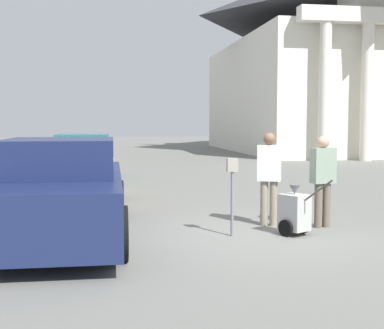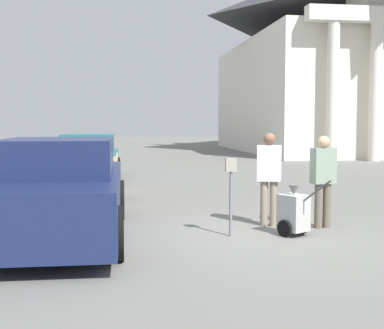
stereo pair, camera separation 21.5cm
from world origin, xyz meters
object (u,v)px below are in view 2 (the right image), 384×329
equipment_cart (293,212)px  parking_meter (231,182)px  parked_car_teal (89,159)px  parked_car_tan (75,179)px  parked_car_navy (61,192)px  church (327,56)px  person_supervisor (323,176)px  person_worker (269,173)px  parked_car_cream (83,167)px

equipment_cart → parking_meter: bearing=146.1°
parked_car_teal → parked_car_tan: bearing=-89.2°
parking_meter → equipment_cart: 1.17m
parked_car_tan → parking_meter: parked_car_tan is taller
parked_car_tan → parking_meter: 4.13m
parking_meter → parked_car_tan: bearing=131.9°
parked_car_navy → parking_meter: bearing=-3.8°
parking_meter → church: (11.45, 24.32, 5.18)m
parked_car_navy → person_supervisor: (4.52, 0.24, 0.17)m
parked_car_tan → person_worker: 4.30m
parked_car_tan → person_supervisor: size_ratio=3.24×
parked_car_tan → parked_car_teal: bearing=90.8°
parking_meter → person_worker: (0.87, 0.77, 0.06)m
parked_car_navy → parked_car_cream: bearing=90.8°
parked_car_teal → person_supervisor: size_ratio=2.96×
person_worker → person_supervisor: (0.90, -0.30, -0.03)m
parked_car_tan → parked_car_navy: bearing=-89.2°
parked_car_navy → person_worker: size_ratio=3.02×
parked_car_navy → person_supervisor: person_supervisor is taller
person_worker → equipment_cart: person_worker is taller
parking_meter → person_worker: person_worker is taller
parked_car_teal → person_supervisor: bearing=-60.8°
equipment_cart → church: size_ratio=0.04×
parked_car_navy → parked_car_tan: bearing=90.8°
parked_car_tan → parked_car_cream: bearing=90.8°
parked_car_cream → parked_car_teal: size_ratio=1.04×
parked_car_navy → parked_car_teal: parked_car_navy is taller
parked_car_navy → equipment_cart: size_ratio=5.11×
person_worker → equipment_cart: bearing=122.8°
parked_car_tan → equipment_cart: 4.94m
parked_car_teal → person_worker: 8.86m
parked_car_tan → parked_car_teal: 5.78m
parked_car_tan → parking_meter: (2.75, -3.06, 0.23)m
parked_car_cream → church: 23.82m
person_worker → parked_car_cream: bearing=-34.0°
person_supervisor → person_worker: bearing=-28.3°
person_worker → equipment_cart: size_ratio=1.69×
parked_car_cream → church: size_ratio=0.21×
parked_car_tan → parked_car_teal: parked_car_teal is taller
parked_car_cream → parked_car_teal: (-0.00, 2.86, 0.01)m
parked_car_cream → parked_car_teal: 2.86m
parked_car_navy → parking_meter: (2.75, -0.23, 0.15)m
parked_car_cream → person_worker: size_ratio=2.99×
parked_car_cream → parking_meter: bearing=-64.5°
parking_meter → person_worker: size_ratio=0.76×
parking_meter → person_worker: bearing=41.4°
equipment_cart → church: church is taller
person_worker → parked_car_tan: bearing=-11.2°
parked_car_teal → person_supervisor: person_supervisor is taller
parked_car_teal → equipment_cart: bearing=-66.1°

